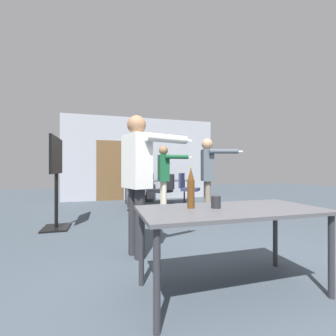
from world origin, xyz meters
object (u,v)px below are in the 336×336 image
(office_chair_near_pushed, at_px, (164,192))
(person_right_polo, at_px, (208,170))
(office_chair_mid_tucked, at_px, (188,191))
(tv_screen, at_px, (56,173))
(person_near_casual, at_px, (164,173))
(person_left_plaid, at_px, (138,171))
(beer_bottle, at_px, (191,189))
(drink_cup, at_px, (216,202))
(office_chair_far_right, at_px, (138,194))
(office_chair_far_left, at_px, (146,188))

(office_chair_near_pushed, bearing_deg, person_right_polo, 162.77)
(person_right_polo, bearing_deg, office_chair_mid_tucked, -171.91)
(tv_screen, relative_size, office_chair_mid_tucked, 1.73)
(person_near_casual, relative_size, person_right_polo, 0.95)
(person_left_plaid, xyz_separation_m, office_chair_near_pushed, (1.19, 3.28, -0.63))
(person_near_casual, relative_size, beer_bottle, 4.41)
(tv_screen, height_order, office_chair_mid_tucked, tv_screen)
(drink_cup, bearing_deg, office_chair_near_pushed, 81.61)
(person_left_plaid, height_order, office_chair_near_pushed, person_left_plaid)
(office_chair_far_right, relative_size, office_chair_near_pushed, 0.99)
(office_chair_far_left, distance_m, office_chair_mid_tucked, 1.80)
(person_right_polo, relative_size, office_chair_mid_tucked, 1.79)
(office_chair_near_pushed, xyz_separation_m, beer_bottle, (-0.84, -4.20, 0.47))
(tv_screen, bearing_deg, drink_cup, -145.73)
(person_near_casual, bearing_deg, person_left_plaid, -18.47)
(office_chair_far_right, relative_size, office_chair_mid_tucked, 0.96)
(tv_screen, distance_m, office_chair_far_right, 2.30)
(office_chair_far_right, bearing_deg, tv_screen, 54.03)
(beer_bottle, bearing_deg, person_near_casual, 79.30)
(person_right_polo, bearing_deg, beer_bottle, -14.00)
(office_chair_near_pushed, bearing_deg, tv_screen, 91.31)
(beer_bottle, bearing_deg, office_chair_far_left, 83.71)
(drink_cup, bearing_deg, person_left_plaid, 119.95)
(office_chair_mid_tucked, height_order, office_chair_near_pushed, office_chair_mid_tucked)
(office_chair_far_left, height_order, office_chair_near_pushed, office_chair_near_pushed)
(person_near_casual, height_order, drink_cup, person_near_casual)
(office_chair_far_right, relative_size, beer_bottle, 2.48)
(tv_screen, distance_m, drink_cup, 3.21)
(person_right_polo, xyz_separation_m, office_chair_mid_tucked, (0.21, 1.71, -0.60))
(office_chair_mid_tucked, bearing_deg, tv_screen, -29.31)
(office_chair_far_right, bearing_deg, person_near_casual, 140.18)
(person_near_casual, distance_m, office_chair_far_right, 1.05)
(person_near_casual, distance_m, person_right_polo, 1.17)
(office_chair_near_pushed, relative_size, drink_cup, 8.64)
(person_right_polo, xyz_separation_m, office_chair_near_pushed, (-0.48, 1.81, -0.62))
(office_chair_far_right, distance_m, office_chair_near_pushed, 0.77)
(office_chair_far_left, distance_m, beer_bottle, 5.70)
(office_chair_far_right, distance_m, beer_bottle, 4.07)
(person_near_casual, relative_size, office_chair_far_right, 1.78)
(person_left_plaid, xyz_separation_m, drink_cup, (0.56, -0.98, -0.27))
(office_chair_mid_tucked, bearing_deg, office_chair_near_pushed, -62.96)
(person_right_polo, xyz_separation_m, beer_bottle, (-1.33, -2.39, -0.14))
(office_chair_far_right, xyz_separation_m, drink_cup, (0.12, -4.10, 0.36))
(tv_screen, bearing_deg, person_right_polo, -93.96)
(tv_screen, distance_m, beer_bottle, 3.04)
(person_right_polo, bearing_deg, office_chair_far_right, -128.24)
(person_near_casual, height_order, office_chair_mid_tucked, person_near_casual)
(office_chair_far_left, relative_size, office_chair_far_right, 0.99)
(person_right_polo, height_order, office_chair_far_left, person_right_polo)
(drink_cup, bearing_deg, office_chair_far_right, 91.70)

